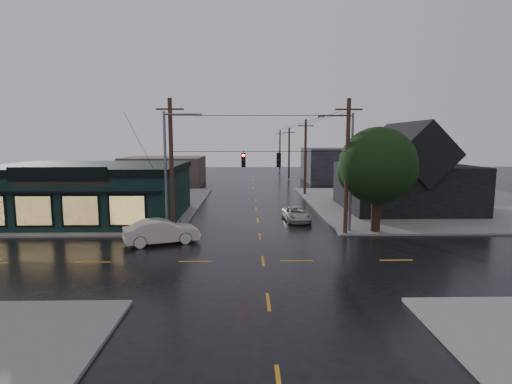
{
  "coord_description": "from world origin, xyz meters",
  "views": [
    {
      "loc": [
        -0.92,
        -22.96,
        7.22
      ],
      "look_at": [
        -0.31,
        5.13,
        3.47
      ],
      "focal_mm": 28.0,
      "sensor_mm": 36.0,
      "label": 1
    }
  ],
  "objects_px": {
    "utility_pole_ne": "(345,235)",
    "suv_silver": "(296,214)",
    "corner_tree": "(378,166)",
    "sedan_cream": "(162,232)",
    "utility_pole_nw": "(173,235)"
  },
  "relations": [
    {
      "from": "corner_tree",
      "to": "sedan_cream",
      "type": "bearing_deg",
      "value": -169.92
    },
    {
      "from": "sedan_cream",
      "to": "suv_silver",
      "type": "bearing_deg",
      "value": -75.18
    },
    {
      "from": "utility_pole_ne",
      "to": "corner_tree",
      "type": "bearing_deg",
      "value": 11.5
    },
    {
      "from": "utility_pole_nw",
      "to": "utility_pole_ne",
      "type": "bearing_deg",
      "value": 0.0
    },
    {
      "from": "sedan_cream",
      "to": "corner_tree",
      "type": "bearing_deg",
      "value": -100.97
    },
    {
      "from": "corner_tree",
      "to": "utility_pole_nw",
      "type": "relative_size",
      "value": 0.79
    },
    {
      "from": "utility_pole_nw",
      "to": "suv_silver",
      "type": "bearing_deg",
      "value": 27.31
    },
    {
      "from": "utility_pole_ne",
      "to": "sedan_cream",
      "type": "distance_m",
      "value": 13.59
    },
    {
      "from": "utility_pole_nw",
      "to": "utility_pole_ne",
      "type": "relative_size",
      "value": 1.0
    },
    {
      "from": "corner_tree",
      "to": "utility_pole_ne",
      "type": "relative_size",
      "value": 0.79
    },
    {
      "from": "corner_tree",
      "to": "suv_silver",
      "type": "bearing_deg",
      "value": 140.23
    },
    {
      "from": "corner_tree",
      "to": "utility_pole_ne",
      "type": "bearing_deg",
      "value": -168.5
    },
    {
      "from": "sedan_cream",
      "to": "utility_pole_ne",
      "type": "bearing_deg",
      "value": -101.24
    },
    {
      "from": "utility_pole_ne",
      "to": "suv_silver",
      "type": "height_order",
      "value": "utility_pole_ne"
    },
    {
      "from": "utility_pole_ne",
      "to": "sedan_cream",
      "type": "xyz_separation_m",
      "value": [
        -13.37,
        -2.31,
        0.85
      ]
    }
  ]
}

